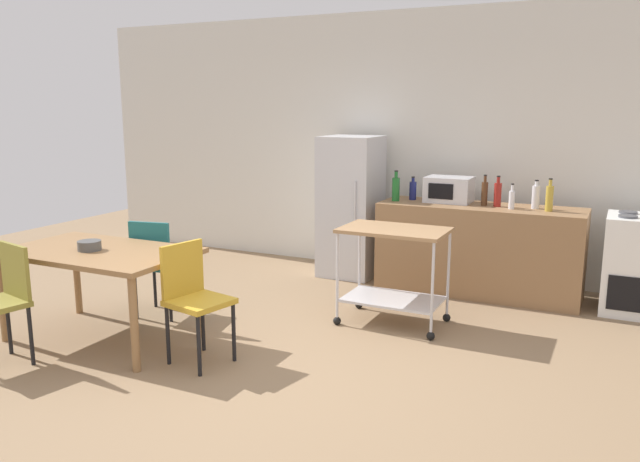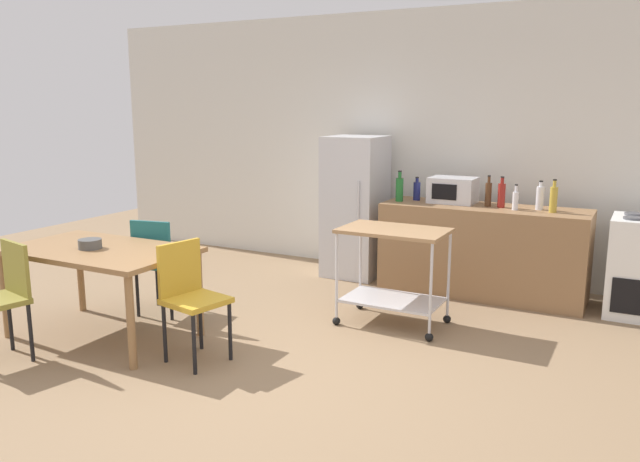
{
  "view_description": "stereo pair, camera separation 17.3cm",
  "coord_description": "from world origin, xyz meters",
  "px_view_note": "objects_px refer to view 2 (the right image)",
  "views": [
    {
      "loc": [
        2.17,
        -3.69,
        1.9
      ],
      "look_at": [
        -0.2,
        1.2,
        0.8
      ],
      "focal_mm": 35.52,
      "sensor_mm": 36.0,
      "label": 1
    },
    {
      "loc": [
        2.33,
        -3.61,
        1.9
      ],
      "look_at": [
        -0.2,
        1.2,
        0.8
      ],
      "focal_mm": 35.52,
      "sensor_mm": 36.0,
      "label": 2
    }
  ],
  "objects_px": {
    "chair_mustard": "(190,293)",
    "bottle_hot_sauce": "(488,194)",
    "chair_teal": "(159,260)",
    "bottle_soy_sauce": "(502,195)",
    "bottle_vinegar": "(417,191)",
    "dining_table": "(100,258)",
    "bottle_sparkling_water": "(553,199)",
    "kitchen_cart": "(393,260)",
    "bottle_wine": "(515,200)",
    "chair_olive": "(2,294)",
    "microwave": "(453,190)",
    "refrigerator": "(355,207)",
    "bottle_soda": "(399,189)",
    "fruit_bowl": "(90,244)",
    "bottle_sesame_oil": "(540,197)"
  },
  "relations": [
    {
      "from": "chair_mustard",
      "to": "bottle_hot_sauce",
      "type": "xyz_separation_m",
      "value": [
        1.55,
        2.69,
        0.51
      ]
    },
    {
      "from": "chair_teal",
      "to": "bottle_soy_sauce",
      "type": "bearing_deg",
      "value": -153.43
    },
    {
      "from": "bottle_vinegar",
      "to": "dining_table",
      "type": "bearing_deg",
      "value": -122.63
    },
    {
      "from": "chair_teal",
      "to": "bottle_sparkling_water",
      "type": "bearing_deg",
      "value": -158.97
    },
    {
      "from": "kitchen_cart",
      "to": "bottle_wine",
      "type": "relative_size",
      "value": 3.69
    },
    {
      "from": "chair_olive",
      "to": "microwave",
      "type": "xyz_separation_m",
      "value": [
        2.39,
        3.42,
        0.51
      ]
    },
    {
      "from": "chair_olive",
      "to": "refrigerator",
      "type": "relative_size",
      "value": 0.57
    },
    {
      "from": "chair_mustard",
      "to": "microwave",
      "type": "relative_size",
      "value": 1.93
    },
    {
      "from": "dining_table",
      "to": "bottle_soda",
      "type": "xyz_separation_m",
      "value": [
        1.61,
        2.56,
        0.36
      ]
    },
    {
      "from": "bottle_hot_sauce",
      "to": "bottle_soy_sauce",
      "type": "xyz_separation_m",
      "value": [
        0.13,
        -0.01,
        -0.0
      ]
    },
    {
      "from": "microwave",
      "to": "bottle_hot_sauce",
      "type": "relative_size",
      "value": 1.49
    },
    {
      "from": "bottle_wine",
      "to": "bottle_soda",
      "type": "bearing_deg",
      "value": 179.72
    },
    {
      "from": "bottle_wine",
      "to": "bottle_sparkling_water",
      "type": "bearing_deg",
      "value": 4.28
    },
    {
      "from": "bottle_sparkling_water",
      "to": "fruit_bowl",
      "type": "height_order",
      "value": "bottle_sparkling_water"
    },
    {
      "from": "bottle_soda",
      "to": "bottle_soy_sauce",
      "type": "bearing_deg",
      "value": 4.71
    },
    {
      "from": "bottle_soda",
      "to": "bottle_vinegar",
      "type": "height_order",
      "value": "bottle_soda"
    },
    {
      "from": "bottle_hot_sauce",
      "to": "fruit_bowl",
      "type": "distance_m",
      "value": 3.72
    },
    {
      "from": "chair_olive",
      "to": "bottle_sesame_oil",
      "type": "relative_size",
      "value": 3.19
    },
    {
      "from": "kitchen_cart",
      "to": "bottle_hot_sauce",
      "type": "height_order",
      "value": "bottle_hot_sauce"
    },
    {
      "from": "bottle_hot_sauce",
      "to": "dining_table",
      "type": "bearing_deg",
      "value": -133.25
    },
    {
      "from": "bottle_wine",
      "to": "bottle_soy_sauce",
      "type": "bearing_deg",
      "value": 149.24
    },
    {
      "from": "bottle_soda",
      "to": "bottle_hot_sauce",
      "type": "distance_m",
      "value": 0.9
    },
    {
      "from": "fruit_bowl",
      "to": "chair_mustard",
      "type": "bearing_deg",
      "value": 0.47
    },
    {
      "from": "dining_table",
      "to": "refrigerator",
      "type": "xyz_separation_m",
      "value": [
        1.03,
        2.73,
        0.1
      ]
    },
    {
      "from": "chair_mustard",
      "to": "fruit_bowl",
      "type": "distance_m",
      "value": 1.04
    },
    {
      "from": "dining_table",
      "to": "microwave",
      "type": "relative_size",
      "value": 3.26
    },
    {
      "from": "bottle_hot_sauce",
      "to": "bottle_sparkling_water",
      "type": "xyz_separation_m",
      "value": [
        0.62,
        -0.08,
        0.0
      ]
    },
    {
      "from": "bottle_soda",
      "to": "fruit_bowl",
      "type": "distance_m",
      "value": 3.1
    },
    {
      "from": "chair_teal",
      "to": "bottle_hot_sauce",
      "type": "bearing_deg",
      "value": -151.85
    },
    {
      "from": "bottle_soda",
      "to": "bottle_sesame_oil",
      "type": "height_order",
      "value": "bottle_soda"
    },
    {
      "from": "bottle_sesame_oil",
      "to": "fruit_bowl",
      "type": "height_order",
      "value": "bottle_sesame_oil"
    },
    {
      "from": "bottle_soda",
      "to": "bottle_wine",
      "type": "relative_size",
      "value": 1.29
    },
    {
      "from": "dining_table",
      "to": "refrigerator",
      "type": "distance_m",
      "value": 2.92
    },
    {
      "from": "refrigerator",
      "to": "microwave",
      "type": "relative_size",
      "value": 3.37
    },
    {
      "from": "bottle_soy_sauce",
      "to": "fruit_bowl",
      "type": "height_order",
      "value": "bottle_soy_sauce"
    },
    {
      "from": "kitchen_cart",
      "to": "bottle_sparkling_water",
      "type": "height_order",
      "value": "bottle_sparkling_water"
    },
    {
      "from": "bottle_soda",
      "to": "bottle_sesame_oil",
      "type": "relative_size",
      "value": 1.14
    },
    {
      "from": "bottle_wine",
      "to": "microwave",
      "type": "bearing_deg",
      "value": 165.59
    },
    {
      "from": "dining_table",
      "to": "chair_mustard",
      "type": "xyz_separation_m",
      "value": [
        0.95,
        -0.04,
        -0.15
      ]
    },
    {
      "from": "refrigerator",
      "to": "fruit_bowl",
      "type": "bearing_deg",
      "value": -111.11
    },
    {
      "from": "bottle_soda",
      "to": "fruit_bowl",
      "type": "relative_size",
      "value": 1.73
    },
    {
      "from": "dining_table",
      "to": "chair_mustard",
      "type": "distance_m",
      "value": 0.97
    },
    {
      "from": "microwave",
      "to": "fruit_bowl",
      "type": "bearing_deg",
      "value": -128.05
    },
    {
      "from": "bottle_soda",
      "to": "chair_olive",
      "type": "bearing_deg",
      "value": -119.89
    },
    {
      "from": "bottle_hot_sauce",
      "to": "bottle_sesame_oil",
      "type": "height_order",
      "value": "bottle_hot_sauce"
    },
    {
      "from": "chair_mustard",
      "to": "chair_teal",
      "type": "height_order",
      "value": "same"
    },
    {
      "from": "chair_mustard",
      "to": "bottle_soy_sauce",
      "type": "height_order",
      "value": "bottle_soy_sauce"
    },
    {
      "from": "bottle_sesame_oil",
      "to": "bottle_soda",
      "type": "bearing_deg",
      "value": -175.09
    },
    {
      "from": "bottle_soda",
      "to": "bottle_soy_sauce",
      "type": "xyz_separation_m",
      "value": [
        1.02,
        0.08,
        -0.0
      ]
    },
    {
      "from": "bottle_vinegar",
      "to": "bottle_sesame_oil",
      "type": "distance_m",
      "value": 1.24
    }
  ]
}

